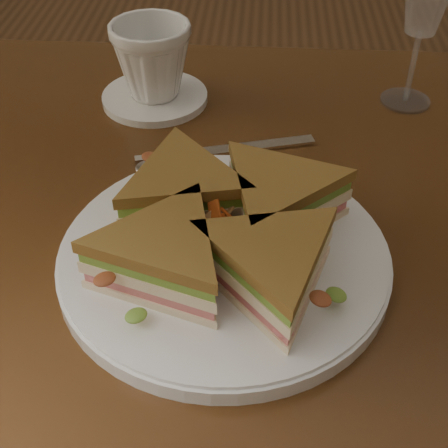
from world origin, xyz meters
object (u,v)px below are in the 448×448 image
object	(u,v)px
table	(280,283)
sandwich_wedges	(224,228)
knife	(220,151)
plate	(224,257)
spoon	(175,172)
saucer	(155,97)
coffee_cup	(152,60)

from	to	relation	value
table	sandwich_wedges	world-z (taller)	sandwich_wedges
table	knife	bearing A→B (deg)	124.05
plate	spoon	bearing A→B (deg)	114.85
sandwich_wedges	plate	bearing A→B (deg)	-116.57
table	spoon	world-z (taller)	spoon
sandwich_wedges	knife	distance (m)	0.19
spoon	saucer	world-z (taller)	same
spoon	saucer	size ratio (longest dim) A/B	1.31
spoon	coffee_cup	size ratio (longest dim) A/B	1.77
table	plate	world-z (taller)	plate
spoon	knife	bearing A→B (deg)	56.68
plate	saucer	world-z (taller)	plate
table	plate	size ratio (longest dim) A/B	3.85
spoon	knife	xyz separation A→B (m)	(0.05, 0.05, -0.00)
table	plate	distance (m)	0.14
plate	coffee_cup	size ratio (longest dim) A/B	3.02
spoon	knife	world-z (taller)	spoon
table	knife	xyz separation A→B (m)	(-0.08, 0.11, 0.10)
sandwich_wedges	spoon	world-z (taller)	sandwich_wedges
knife	coffee_cup	bearing A→B (deg)	113.57
sandwich_wedges	saucer	distance (m)	0.32
coffee_cup	spoon	bearing A→B (deg)	-77.57
spoon	saucer	xyz separation A→B (m)	(-0.05, 0.16, 0.00)
table	sandwich_wedges	xyz separation A→B (m)	(-0.06, -0.07, 0.14)
spoon	knife	size ratio (longest dim) A/B	0.87
table	coffee_cup	bearing A→B (deg)	126.80
saucer	coffee_cup	bearing A→B (deg)	0.00
knife	coffee_cup	world-z (taller)	coffee_cup
sandwich_wedges	knife	xyz separation A→B (m)	(-0.02, 0.19, -0.04)
sandwich_wedges	spoon	bearing A→B (deg)	114.85
table	knife	world-z (taller)	knife
plate	saucer	bearing A→B (deg)	110.25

